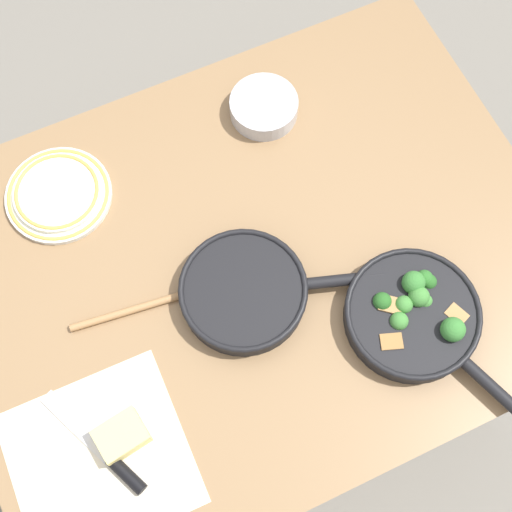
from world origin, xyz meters
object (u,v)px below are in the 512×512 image
at_px(skillet_broccoli, 414,315).
at_px(prep_bowl_steel, 264,107).
at_px(grater_knife, 108,456).
at_px(wooden_spoon, 177,295).
at_px(dinner_plate_stack, 58,194).
at_px(cheese_block, 122,436).
at_px(skillet_eggs, 245,291).

height_order(skillet_broccoli, prep_bowl_steel, skillet_broccoli).
bearing_deg(skillet_broccoli, grater_knife, -109.75).
bearing_deg(wooden_spoon, dinner_plate_stack, 121.73).
distance_m(grater_knife, cheese_block, 0.04).
distance_m(cheese_block, dinner_plate_stack, 0.53).
bearing_deg(wooden_spoon, skillet_broccoli, -23.56).
xyz_separation_m(wooden_spoon, dinner_plate_stack, (-0.14, 0.31, 0.00)).
distance_m(skillet_broccoli, cheese_block, 0.60).
bearing_deg(skillet_eggs, cheese_block, -135.43).
relative_size(skillet_eggs, wooden_spoon, 1.13).
relative_size(skillet_broccoli, grater_knife, 1.64).
xyz_separation_m(cheese_block, prep_bowl_steel, (0.53, 0.53, -0.00)).
distance_m(wooden_spoon, cheese_block, 0.29).
height_order(wooden_spoon, cheese_block, cheese_block).
height_order(skillet_eggs, cheese_block, skillet_eggs).
xyz_separation_m(grater_knife, dinner_plate_stack, (0.09, 0.54, 0.00)).
bearing_deg(skillet_broccoli, prep_bowl_steel, 167.15).
xyz_separation_m(grater_knife, prep_bowl_steel, (0.57, 0.55, 0.01)).
relative_size(wooden_spoon, dinner_plate_stack, 1.57).
bearing_deg(grater_knife, skillet_broccoli, -114.18).
height_order(skillet_eggs, dinner_plate_stack, skillet_eggs).
bearing_deg(cheese_block, grater_knife, -151.93).
bearing_deg(skillet_broccoli, skillet_eggs, -142.76).
height_order(skillet_broccoli, cheese_block, skillet_broccoli).
xyz_separation_m(skillet_eggs, grater_knife, (-0.36, -0.18, -0.02)).
bearing_deg(wooden_spoon, grater_knife, -127.99).
bearing_deg(dinner_plate_stack, skillet_eggs, -53.84).
bearing_deg(dinner_plate_stack, grater_knife, -99.56).
bearing_deg(cheese_block, skillet_eggs, 26.34).
relative_size(grater_knife, cheese_block, 2.54).
relative_size(skillet_broccoli, wooden_spoon, 1.16).
bearing_deg(grater_knife, skillet_eggs, -87.36).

